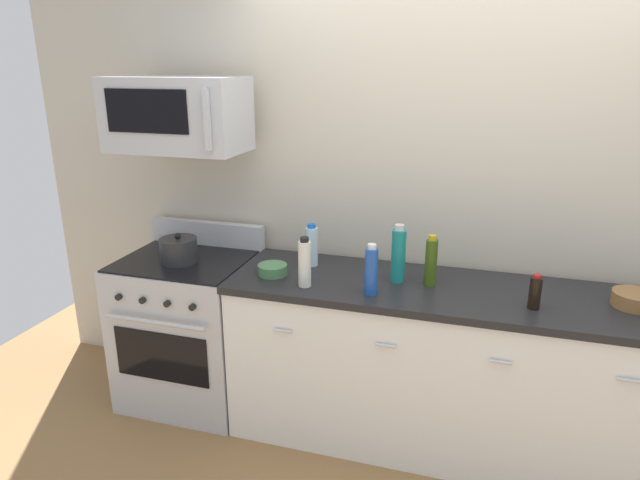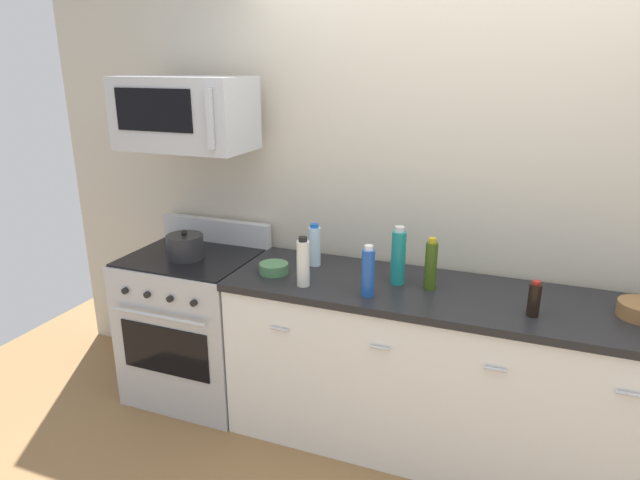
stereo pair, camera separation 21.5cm
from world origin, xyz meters
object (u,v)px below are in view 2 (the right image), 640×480
at_px(stockpot, 185,247).
at_px(bottle_vinegar_white, 303,263).
at_px(bottle_soda_blue, 368,272).
at_px(bowl_green_glaze, 274,268).
at_px(microwave, 185,113).
at_px(bottle_sparkling_teal, 398,257).
at_px(bottle_soy_sauce_dark, 534,299).
at_px(range_oven, 196,324).
at_px(bottle_olive_oil, 431,265).
at_px(bottle_water_clear, 314,246).

bearing_deg(stockpot, bottle_vinegar_white, -8.87).
bearing_deg(bottle_soda_blue, bowl_green_glaze, 169.25).
distance_m(microwave, bowl_green_glaze, 1.00).
bearing_deg(bowl_green_glaze, stockpot, 177.60).
bearing_deg(bottle_sparkling_teal, bottle_soy_sauce_dark, -12.90).
height_order(range_oven, bottle_vinegar_white, bottle_vinegar_white).
height_order(microwave, bottle_soy_sauce_dark, microwave).
relative_size(bottle_vinegar_white, bowl_green_glaze, 1.66).
relative_size(range_oven, bottle_vinegar_white, 4.05).
relative_size(bottle_olive_oil, bottle_sparkling_teal, 0.87).
distance_m(bottle_soy_sauce_dark, bowl_green_glaze, 1.34).
bearing_deg(range_oven, bottle_vinegar_white, -12.54).
xyz_separation_m(bottle_vinegar_white, bowl_green_glaze, (-0.22, 0.10, -0.10)).
bearing_deg(bowl_green_glaze, bottle_olive_oil, 6.62).
height_order(bottle_water_clear, bottle_soy_sauce_dark, bottle_water_clear).
xyz_separation_m(bottle_water_clear, stockpot, (-0.75, -0.18, -0.04)).
relative_size(bottle_vinegar_white, bottle_olive_oil, 0.98).
distance_m(bottle_vinegar_white, bottle_sparkling_teal, 0.49).
height_order(range_oven, microwave, microwave).
height_order(bottle_olive_oil, stockpot, bottle_olive_oil).
distance_m(bottle_soda_blue, bowl_green_glaze, 0.58).
xyz_separation_m(range_oven, bottle_soy_sauce_dark, (1.92, -0.13, 0.53)).
xyz_separation_m(bottle_sparkling_teal, bottle_soy_sauce_dark, (0.67, -0.15, -0.07)).
relative_size(microwave, bottle_vinegar_white, 2.82).
relative_size(bottle_water_clear, bottle_sparkling_teal, 0.79).
relative_size(bottle_vinegar_white, bottle_soy_sauce_dark, 1.55).
distance_m(bottle_olive_oil, bowl_green_glaze, 0.85).
bearing_deg(bottle_sparkling_teal, bottle_vinegar_white, -155.51).
relative_size(bottle_water_clear, bottle_soy_sauce_dark, 1.43).
distance_m(range_oven, bottle_soy_sauce_dark, 2.00).
xyz_separation_m(microwave, bottle_soda_blue, (1.15, -0.23, -0.71)).
distance_m(microwave, bottle_water_clear, 1.04).
height_order(range_oven, bottle_sparkling_teal, bottle_sparkling_teal).
bearing_deg(stockpot, bowl_green_glaze, -2.40).
xyz_separation_m(bottle_water_clear, bottle_sparkling_teal, (0.51, -0.10, 0.03)).
relative_size(bottle_soda_blue, bowl_green_glaze, 1.65).
bearing_deg(microwave, bottle_soda_blue, -11.30).
height_order(bottle_soda_blue, bowl_green_glaze, bottle_soda_blue).
bearing_deg(bottle_olive_oil, bottle_sparkling_teal, 177.96).
xyz_separation_m(range_oven, bottle_olive_oil, (1.42, 0.02, 0.58)).
bearing_deg(bottle_water_clear, bowl_green_glaze, -128.55).
height_order(bottle_sparkling_teal, stockpot, bottle_sparkling_teal).
bearing_deg(bottle_water_clear, bottle_sparkling_teal, -10.96).
bearing_deg(bottle_soda_blue, range_oven, 170.86).
distance_m(microwave, bottle_sparkling_teal, 1.43).
height_order(bottle_vinegar_white, bottle_soy_sauce_dark, bottle_vinegar_white).
xyz_separation_m(bottle_sparkling_teal, bottle_soda_blue, (-0.10, -0.21, -0.02)).
bearing_deg(bottle_water_clear, bottle_olive_oil, -8.75).
bearing_deg(stockpot, bottle_sparkling_teal, 3.59).
height_order(bottle_olive_oil, bowl_green_glaze, bottle_olive_oil).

